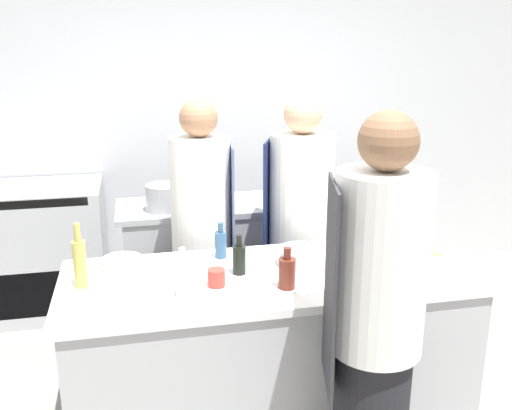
{
  "coord_description": "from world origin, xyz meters",
  "views": [
    {
      "loc": [
        -0.62,
        -2.52,
        2.03
      ],
      "look_at": [
        0.0,
        0.35,
        1.16
      ],
      "focal_mm": 40.0,
      "sensor_mm": 36.0,
      "label": 1
    }
  ],
  "objects_px": {
    "chef_at_prep_near": "(375,331)",
    "bottle_sauce": "(183,277)",
    "bottle_water": "(287,272)",
    "stockpot": "(165,198)",
    "bowl_ceramic_blue": "(377,278)",
    "chef_at_stove": "(203,240)",
    "bottle_olive_oil": "(80,262)",
    "bowl_prep_small": "(122,264)",
    "cup": "(216,278)",
    "chef_at_pass_far": "(300,233)",
    "bottle_cooking_oil": "(239,258)",
    "bowl_mixing_large": "(301,257)",
    "bottle_wine": "(350,233)",
    "bottle_vinegar": "(221,244)",
    "oven_range": "(39,250)"
  },
  "relations": [
    {
      "from": "bottle_vinegar",
      "to": "stockpot",
      "type": "xyz_separation_m",
      "value": [
        -0.24,
        0.92,
        0.01
      ]
    },
    {
      "from": "bottle_cooking_oil",
      "to": "stockpot",
      "type": "xyz_separation_m",
      "value": [
        -0.29,
        1.15,
        0.01
      ]
    },
    {
      "from": "bowl_mixing_large",
      "to": "bottle_wine",
      "type": "bearing_deg",
      "value": 17.34
    },
    {
      "from": "chef_at_stove",
      "to": "chef_at_pass_far",
      "type": "relative_size",
      "value": 1.0
    },
    {
      "from": "bottle_vinegar",
      "to": "bottle_sauce",
      "type": "distance_m",
      "value": 0.49
    },
    {
      "from": "chef_at_prep_near",
      "to": "bottle_sauce",
      "type": "bearing_deg",
      "value": 71.95
    },
    {
      "from": "chef_at_pass_far",
      "to": "bottle_water",
      "type": "height_order",
      "value": "chef_at_pass_far"
    },
    {
      "from": "bottle_cooking_oil",
      "to": "bowl_ceramic_blue",
      "type": "xyz_separation_m",
      "value": [
        0.6,
        -0.28,
        -0.04
      ]
    },
    {
      "from": "chef_at_stove",
      "to": "chef_at_pass_far",
      "type": "distance_m",
      "value": 0.61
    },
    {
      "from": "chef_at_prep_near",
      "to": "bowl_mixing_large",
      "type": "xyz_separation_m",
      "value": [
        -0.11,
        0.69,
        0.06
      ]
    },
    {
      "from": "chef_at_pass_far",
      "to": "cup",
      "type": "distance_m",
      "value": 1.04
    },
    {
      "from": "chef_at_stove",
      "to": "bottle_olive_oil",
      "type": "bearing_deg",
      "value": -36.96
    },
    {
      "from": "bottle_cooking_oil",
      "to": "bowl_ceramic_blue",
      "type": "height_order",
      "value": "bottle_cooking_oil"
    },
    {
      "from": "bottle_cooking_oil",
      "to": "bottle_water",
      "type": "distance_m",
      "value": 0.28
    },
    {
      "from": "chef_at_prep_near",
      "to": "bottle_cooking_oil",
      "type": "distance_m",
      "value": 0.79
    },
    {
      "from": "bottle_olive_oil",
      "to": "bowl_prep_small",
      "type": "xyz_separation_m",
      "value": [
        0.18,
        0.18,
        -0.09
      ]
    },
    {
      "from": "bowl_prep_small",
      "to": "bowl_mixing_large",
      "type": "bearing_deg",
      "value": -8.44
    },
    {
      "from": "bottle_sauce",
      "to": "bowl_ceramic_blue",
      "type": "relative_size",
      "value": 1.17
    },
    {
      "from": "bottle_water",
      "to": "stockpot",
      "type": "bearing_deg",
      "value": 109.26
    },
    {
      "from": "stockpot",
      "to": "bottle_sauce",
      "type": "bearing_deg",
      "value": -90.0
    },
    {
      "from": "bottle_olive_oil",
      "to": "stockpot",
      "type": "height_order",
      "value": "bottle_olive_oil"
    },
    {
      "from": "bowl_ceramic_blue",
      "to": "cup",
      "type": "relative_size",
      "value": 2.37
    },
    {
      "from": "oven_range",
      "to": "chef_at_pass_far",
      "type": "bearing_deg",
      "value": -30.74
    },
    {
      "from": "chef_at_prep_near",
      "to": "cup",
      "type": "height_order",
      "value": "chef_at_prep_near"
    },
    {
      "from": "bottle_olive_oil",
      "to": "bowl_prep_small",
      "type": "distance_m",
      "value": 0.27
    },
    {
      "from": "oven_range",
      "to": "chef_at_prep_near",
      "type": "relative_size",
      "value": 0.55
    },
    {
      "from": "bowl_ceramic_blue",
      "to": "stockpot",
      "type": "bearing_deg",
      "value": 121.85
    },
    {
      "from": "bottle_vinegar",
      "to": "bottle_wine",
      "type": "bearing_deg",
      "value": -7.58
    },
    {
      "from": "bottle_cooking_oil",
      "to": "bottle_sauce",
      "type": "distance_m",
      "value": 0.35
    },
    {
      "from": "chef_at_stove",
      "to": "stockpot",
      "type": "height_order",
      "value": "chef_at_stove"
    },
    {
      "from": "chef_at_prep_near",
      "to": "oven_range",
      "type": "bearing_deg",
      "value": 48.7
    },
    {
      "from": "chef_at_prep_near",
      "to": "stockpot",
      "type": "xyz_separation_m",
      "value": [
        -0.72,
        1.8,
        0.11
      ]
    },
    {
      "from": "bottle_vinegar",
      "to": "stockpot",
      "type": "distance_m",
      "value": 0.95
    },
    {
      "from": "chef_at_prep_near",
      "to": "cup",
      "type": "xyz_separation_m",
      "value": [
        -0.56,
        0.53,
        0.06
      ]
    },
    {
      "from": "stockpot",
      "to": "bottle_olive_oil",
      "type": "bearing_deg",
      "value": -111.63
    },
    {
      "from": "chef_at_prep_near",
      "to": "chef_at_pass_far",
      "type": "distance_m",
      "value": 1.34
    },
    {
      "from": "bowl_prep_small",
      "to": "cup",
      "type": "relative_size",
      "value": 2.44
    },
    {
      "from": "bowl_prep_small",
      "to": "bottle_cooking_oil",
      "type": "bearing_deg",
      "value": -17.59
    },
    {
      "from": "chef_at_stove",
      "to": "chef_at_pass_far",
      "type": "xyz_separation_m",
      "value": [
        0.61,
        0.0,
        -0.0
      ]
    },
    {
      "from": "bottle_water",
      "to": "bowl_prep_small",
      "type": "xyz_separation_m",
      "value": [
        -0.75,
        0.39,
        -0.05
      ]
    },
    {
      "from": "bottle_sauce",
      "to": "bowl_prep_small",
      "type": "relative_size",
      "value": 1.14
    },
    {
      "from": "bottle_sauce",
      "to": "cup",
      "type": "height_order",
      "value": "bottle_sauce"
    },
    {
      "from": "chef_at_pass_far",
      "to": "bottle_water",
      "type": "xyz_separation_m",
      "value": [
        -0.33,
        -0.9,
        0.14
      ]
    },
    {
      "from": "bottle_vinegar",
      "to": "bowl_ceramic_blue",
      "type": "height_order",
      "value": "bottle_vinegar"
    },
    {
      "from": "bottle_wine",
      "to": "bottle_water",
      "type": "xyz_separation_m",
      "value": [
        -0.44,
        -0.35,
        -0.04
      ]
    },
    {
      "from": "oven_range",
      "to": "chef_at_stove",
      "type": "xyz_separation_m",
      "value": [
        1.12,
        -1.03,
        0.36
      ]
    },
    {
      "from": "bottle_olive_oil",
      "to": "bottle_wine",
      "type": "xyz_separation_m",
      "value": [
        1.37,
        0.14,
        -0.01
      ]
    },
    {
      "from": "bottle_olive_oil",
      "to": "bowl_mixing_large",
      "type": "xyz_separation_m",
      "value": [
        1.07,
        0.04,
        -0.08
      ]
    },
    {
      "from": "oven_range",
      "to": "bowl_prep_small",
      "type": "distance_m",
      "value": 1.73
    },
    {
      "from": "chef_at_prep_near",
      "to": "bottle_sauce",
      "type": "relative_size",
      "value": 7.71
    }
  ]
}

